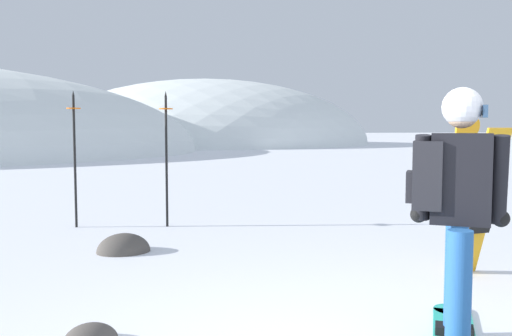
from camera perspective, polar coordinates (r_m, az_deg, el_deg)
ridge_peak_far at (r=49.06m, az=-5.12°, el=2.54°), size 29.48×26.54×11.68m
snowboarder_main at (r=3.67m, az=20.40°, el=-4.41°), size 1.25×1.50×1.71m
spare_snowboard at (r=5.62m, az=22.71°, el=-2.66°), size 0.28×0.49×1.60m
piste_marker_near at (r=8.22m, az=-18.81°, el=1.85°), size 0.20×0.20×2.00m
piste_marker_far at (r=7.97m, az=-9.56°, el=1.93°), size 0.20×0.20×2.00m
rock_dark at (r=6.56m, az=-13.96°, el=-8.68°), size 0.62×0.53×0.44m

